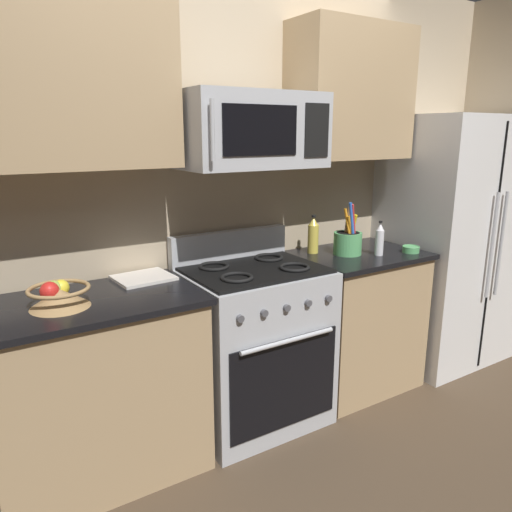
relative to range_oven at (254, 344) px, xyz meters
name	(u,v)px	position (x,y,z in m)	size (l,w,h in m)	color
ground_plane	(319,476)	(0.00, -0.61, -0.47)	(16.00, 16.00, 0.00)	#473828
wall_back	(221,193)	(0.00, 0.37, 0.83)	(8.00, 0.10, 2.60)	tan
counter_left	(98,388)	(-0.89, 0.00, -0.02)	(0.99, 0.61, 0.91)	tan
range_oven	(254,344)	(0.00, 0.00, 0.00)	(0.76, 0.65, 1.09)	#B2B5BA
counter_right	(356,319)	(0.79, 0.00, -0.02)	(0.80, 0.61, 0.91)	tan
refrigerator	(448,242)	(1.66, -0.02, 0.41)	(0.90, 0.72, 1.77)	silver
microwave	(251,130)	(0.00, 0.03, 1.19)	(0.76, 0.44, 0.38)	#B2B5BA
upper_cabinets_left	(61,77)	(-0.89, 0.15, 1.41)	(0.98, 0.34, 0.79)	tan
upper_cabinets_right	(351,93)	(0.79, 0.15, 1.41)	(0.79, 0.34, 0.79)	tan
utensil_crock	(348,242)	(0.70, 0.01, 0.52)	(0.18, 0.18, 0.33)	#59AD66
fruit_basket	(58,295)	(-1.03, -0.03, 0.49)	(0.27, 0.27, 0.12)	#9E7A4C
cutting_board	(143,278)	(-0.57, 0.17, 0.44)	(0.28, 0.25, 0.02)	silver
bottle_vinegar	(380,240)	(0.85, -0.11, 0.54)	(0.05, 0.05, 0.22)	silver
bottle_oil	(313,236)	(0.54, 0.15, 0.55)	(0.07, 0.07, 0.24)	gold
prep_bowl	(411,249)	(1.07, -0.17, 0.46)	(0.11, 0.11, 0.04)	#59AD66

